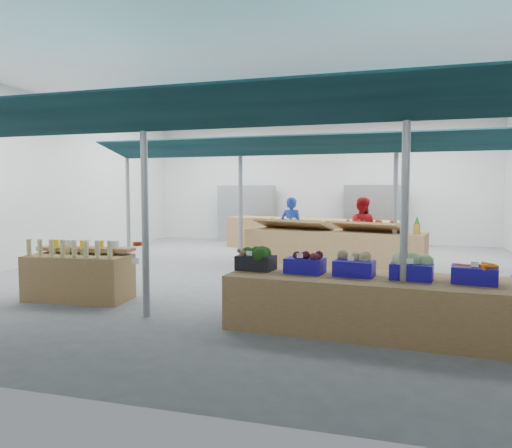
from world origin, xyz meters
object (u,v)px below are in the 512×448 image
(veg_counter, at_px, (370,304))
(vendor_right, at_px, (361,230))
(bottle_shelf, at_px, (80,275))
(fruit_counter, at_px, (333,249))
(vendor_left, at_px, (291,228))

(veg_counter, bearing_deg, vendor_right, 98.05)
(bottle_shelf, relative_size, fruit_counter, 0.42)
(veg_counter, xyz_separation_m, fruit_counter, (-0.97, 4.76, 0.09))
(fruit_counter, bearing_deg, vendor_left, 148.13)
(fruit_counter, relative_size, vendor_right, 2.50)
(vendor_right, bearing_deg, vendor_left, 10.64)
(vendor_left, bearing_deg, veg_counter, 120.99)
(veg_counter, xyz_separation_m, vendor_right, (-0.37, 5.86, 0.48))
(bottle_shelf, bearing_deg, vendor_right, 46.75)
(fruit_counter, xyz_separation_m, vendor_left, (-1.20, 1.10, 0.39))
(bottle_shelf, relative_size, vendor_right, 1.04)
(bottle_shelf, bearing_deg, vendor_left, 60.43)
(veg_counter, distance_m, fruit_counter, 4.86)
(vendor_right, bearing_deg, fruit_counter, 72.03)
(bottle_shelf, distance_m, vendor_right, 6.90)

